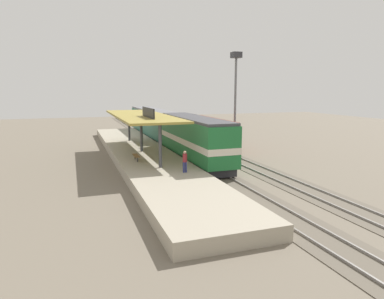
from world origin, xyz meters
TOP-DOWN VIEW (x-y plane):
  - ground_plane at (2.00, 0.00)m, footprint 120.00×120.00m
  - track_near at (0.00, 0.00)m, footprint 3.20×110.00m
  - track_far at (4.60, 0.00)m, footprint 3.20×110.00m
  - platform at (-4.60, 0.00)m, footprint 6.00×44.00m
  - station_canopy at (-4.60, -0.09)m, footprint 5.20×18.00m
  - platform_bench at (-6.00, -4.57)m, footprint 0.44×1.70m
  - locomotive at (0.00, -3.48)m, footprint 2.93×14.43m
  - passenger_carriage_single at (0.00, 14.52)m, footprint 2.90×20.00m
  - freight_car at (4.60, 4.38)m, footprint 2.80×12.00m
  - light_mast at (7.80, 3.43)m, footprint 1.10×1.10m
  - person_waiting at (-3.24, -10.32)m, footprint 0.34×0.34m

SIDE VIEW (x-z plane):
  - ground_plane at x=2.00m, z-range 0.00..0.00m
  - track_near at x=0.00m, z-range -0.05..0.11m
  - track_far at x=4.60m, z-range -0.05..0.11m
  - platform at x=-4.60m, z-range 0.00..0.90m
  - platform_bench at x=-6.00m, z-range 1.09..1.59m
  - person_waiting at x=-3.24m, z-range 1.00..2.71m
  - freight_car at x=4.60m, z-range 0.20..3.74m
  - passenger_carriage_single at x=0.00m, z-range 0.19..4.43m
  - locomotive at x=0.00m, z-range 0.19..4.63m
  - station_canopy at x=-4.60m, z-range 2.18..6.88m
  - light_mast at x=7.80m, z-range 2.55..14.25m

